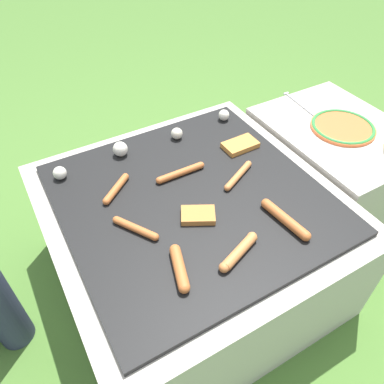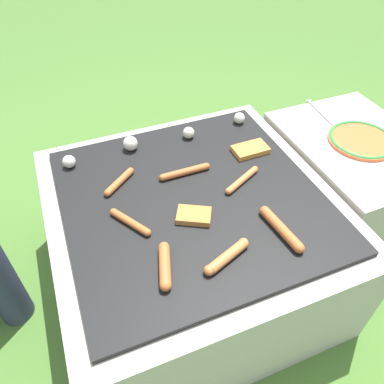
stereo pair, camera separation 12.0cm
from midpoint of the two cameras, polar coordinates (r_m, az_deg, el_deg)
name	(u,v)px [view 1 (the left image)]	position (r m, az deg, el deg)	size (l,w,h in m)	color
ground_plane	(192,275)	(1.57, -2.25, -12.65)	(14.00, 14.00, 0.00)	#47702D
grill	(192,241)	(1.38, -2.50, -7.53)	(0.92, 0.92, 0.45)	#B2AA9E
side_ledge	(327,171)	(1.74, 18.08, 3.00)	(0.49, 0.62, 0.45)	#B2AA9E
sausage_back_center	(135,228)	(1.13, -11.67, -5.58)	(0.10, 0.14, 0.02)	#B7602D
sausage_mid_right	(285,219)	(1.15, 11.12, -4.23)	(0.05, 0.19, 0.03)	#B7602D
sausage_mid_left	(179,268)	(1.02, -5.37, -11.64)	(0.07, 0.15, 0.03)	#B7602D
sausage_front_left	(181,173)	(1.29, -4.43, 2.84)	(0.19, 0.02, 0.02)	#B7602D
sausage_back_left	(238,175)	(1.28, 4.40, 2.42)	(0.16, 0.09, 0.02)	#C6753D
sausage_back_right	(239,252)	(1.05, 3.84, -9.23)	(0.16, 0.08, 0.03)	#C6753D
sausage_front_center	(116,189)	(1.26, -14.17, 0.38)	(0.12, 0.10, 0.02)	#B7602D
bread_slice_right	(198,215)	(1.14, -2.08, -3.69)	(0.12, 0.11, 0.02)	#B27033
bread_slice_center	(240,145)	(1.41, 4.95, 7.05)	(0.13, 0.08, 0.02)	#D18438
mushroom_row	(144,143)	(1.42, -9.77, 7.31)	(0.73, 0.07, 0.05)	silver
plate_colorful	(343,127)	(1.60, 20.03, 9.22)	(0.25, 0.25, 0.02)	orange
fork_utensil	(298,103)	(1.72, 13.87, 13.00)	(0.03, 0.21, 0.01)	silver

